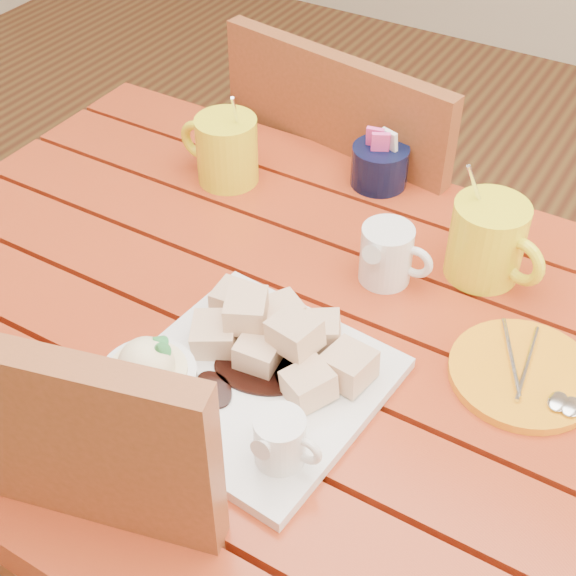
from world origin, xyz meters
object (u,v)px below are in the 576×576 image
Objects in this scene: dessert_plate at (232,373)px; coffee_mug_right at (489,240)px; chair_far at (363,231)px; table at (299,390)px; orange_saucer at (524,374)px; coffee_mug_left at (225,148)px.

dessert_plate is 1.78× the size of coffee_mug_right.
coffee_mug_right reaches higher than chair_far.
coffee_mug_right reaches higher than table.
chair_far reaches higher than dessert_plate.
table is at bearing -165.38° from orange_saucer.
dessert_plate reaches higher than orange_saucer.
dessert_plate is 0.32× the size of chair_far.
dessert_plate is 0.34m from orange_saucer.
coffee_mug_left is 0.95× the size of coffee_mug_right.
dessert_plate is at bearing -145.86° from orange_saucer.
dessert_plate is 0.43m from coffee_mug_left.
chair_far is at bearing 132.88° from orange_saucer.
orange_saucer is at bearing 142.10° from chair_far.
coffee_mug_left reaches higher than chair_far.
table is 4.15× the size of dessert_plate.
coffee_mug_right is (0.15, 0.22, 0.16)m from table.
dessert_plate reaches higher than table.
coffee_mug_right is 0.95× the size of orange_saucer.
coffee_mug_left is 0.42m from coffee_mug_right.
table is at bearing -39.70° from coffee_mug_left.
coffee_mug_right reaches higher than orange_saucer.
coffee_mug_right reaches higher than dessert_plate.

